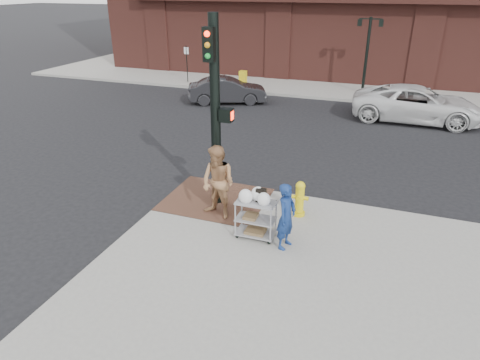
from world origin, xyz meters
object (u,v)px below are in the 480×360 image
at_px(lamp_post, 368,47).
at_px(sedan_dark, 227,90).
at_px(woman_blue, 286,216).
at_px(traffic_signal_pole, 216,109).
at_px(pedestrian_tan, 218,183).
at_px(minivan_white, 417,104).
at_px(fire_hydrant, 300,198).
at_px(utility_cart, 256,216).

xyz_separation_m(lamp_post, sedan_dark, (-6.50, -4.36, -1.95)).
height_order(lamp_post, woman_blue, lamp_post).
relative_size(lamp_post, traffic_signal_pole, 0.80).
bearing_deg(pedestrian_tan, minivan_white, 83.88).
relative_size(minivan_white, fire_hydrant, 5.83).
relative_size(lamp_post, pedestrian_tan, 2.05).
distance_m(pedestrian_tan, utility_cart, 1.44).
bearing_deg(sedan_dark, woman_blue, -176.18).
bearing_deg(utility_cart, sedan_dark, 114.53).
xyz_separation_m(lamp_post, minivan_white, (2.79, -4.44, -1.83)).
xyz_separation_m(utility_cart, fire_hydrant, (0.74, 1.43, -0.09)).
relative_size(sedan_dark, utility_cart, 3.13).
relative_size(lamp_post, fire_hydrant, 4.11).
xyz_separation_m(minivan_white, utility_cart, (-3.71, -12.15, -0.05)).
distance_m(sedan_dark, fire_hydrant, 12.51).
height_order(woman_blue, fire_hydrant, woman_blue).
distance_m(minivan_white, utility_cart, 12.70).
distance_m(woman_blue, utility_cart, 0.82).
xyz_separation_m(lamp_post, fire_hydrant, (-0.18, -15.16, -1.97)).
bearing_deg(fire_hydrant, sedan_dark, 120.35).
xyz_separation_m(sedan_dark, utility_cart, (5.58, -12.23, 0.07)).
distance_m(traffic_signal_pole, pedestrian_tan, 1.88).
height_order(sedan_dark, utility_cart, utility_cart).
height_order(traffic_signal_pole, minivan_white, traffic_signal_pole).
relative_size(pedestrian_tan, minivan_white, 0.34).
distance_m(sedan_dark, utility_cart, 13.44).
height_order(pedestrian_tan, utility_cart, pedestrian_tan).
distance_m(pedestrian_tan, sedan_dark, 12.39).
bearing_deg(woman_blue, fire_hydrant, 14.60).
bearing_deg(sedan_dark, traffic_signal_pole, 176.95).
height_order(sedan_dark, minivan_white, minivan_white).
distance_m(lamp_post, woman_blue, 16.82).
relative_size(traffic_signal_pole, woman_blue, 3.12).
xyz_separation_m(lamp_post, traffic_signal_pole, (-2.48, -15.23, 0.21)).
relative_size(woman_blue, fire_hydrant, 1.64).
bearing_deg(traffic_signal_pole, lamp_post, 80.76).
bearing_deg(minivan_white, fire_hydrant, 165.23).
distance_m(pedestrian_tan, minivan_white, 12.53).
relative_size(minivan_white, utility_cart, 4.38).
relative_size(woman_blue, utility_cart, 1.24).
xyz_separation_m(woman_blue, sedan_dark, (-6.36, 12.38, -0.28)).
relative_size(sedan_dark, minivan_white, 0.71).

